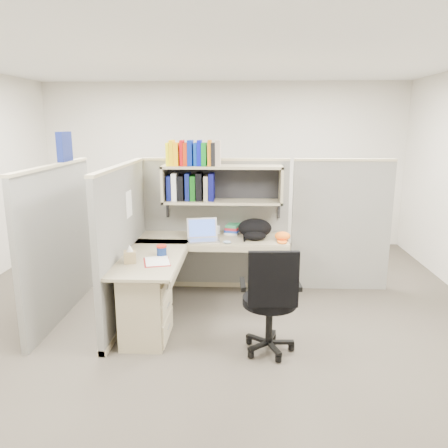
{
  "coord_description": "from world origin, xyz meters",
  "views": [
    {
      "loc": [
        0.36,
        -4.37,
        2.04
      ],
      "look_at": [
        0.14,
        0.25,
        0.97
      ],
      "focal_mm": 35.0,
      "sensor_mm": 36.0,
      "label": 1
    }
  ],
  "objects_px": {
    "laptop": "(203,230)",
    "task_chair": "(270,317)",
    "snack_canister": "(162,250)",
    "backpack": "(255,229)",
    "desk": "(167,287)"
  },
  "relations": [
    {
      "from": "snack_canister",
      "to": "backpack",
      "type": "bearing_deg",
      "value": 35.62
    },
    {
      "from": "laptop",
      "to": "backpack",
      "type": "bearing_deg",
      "value": -0.85
    },
    {
      "from": "backpack",
      "to": "task_chair",
      "type": "xyz_separation_m",
      "value": [
        0.11,
        -1.3,
        -0.48
      ]
    },
    {
      "from": "laptop",
      "to": "snack_canister",
      "type": "distance_m",
      "value": 0.69
    },
    {
      "from": "snack_canister",
      "to": "task_chair",
      "type": "xyz_separation_m",
      "value": [
        1.07,
        -0.61,
        -0.42
      ]
    },
    {
      "from": "desk",
      "to": "snack_canister",
      "type": "relative_size",
      "value": 16.58
    },
    {
      "from": "laptop",
      "to": "snack_canister",
      "type": "xyz_separation_m",
      "value": [
        -0.37,
        -0.57,
        -0.07
      ]
    },
    {
      "from": "laptop",
      "to": "task_chair",
      "type": "xyz_separation_m",
      "value": [
        0.7,
        -1.18,
        -0.49
      ]
    },
    {
      "from": "backpack",
      "to": "desk",
      "type": "bearing_deg",
      "value": -121.83
    },
    {
      "from": "snack_canister",
      "to": "desk",
      "type": "bearing_deg",
      "value": -63.63
    },
    {
      "from": "laptop",
      "to": "backpack",
      "type": "relative_size",
      "value": 0.9
    },
    {
      "from": "backpack",
      "to": "snack_canister",
      "type": "distance_m",
      "value": 1.18
    },
    {
      "from": "laptop",
      "to": "snack_canister",
      "type": "bearing_deg",
      "value": -135.2
    },
    {
      "from": "desk",
      "to": "backpack",
      "type": "distance_m",
      "value": 1.28
    },
    {
      "from": "desk",
      "to": "laptop",
      "type": "xyz_separation_m",
      "value": [
        0.31,
        0.7,
        0.42
      ]
    }
  ]
}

